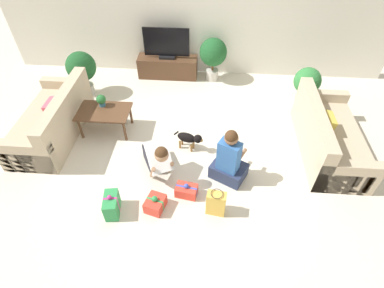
{
  "coord_description": "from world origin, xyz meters",
  "views": [
    {
      "loc": [
        0.4,
        -3.69,
        3.72
      ],
      "look_at": [
        0.14,
        -0.34,
        0.45
      ],
      "focal_mm": 28.0,
      "sensor_mm": 36.0,
      "label": 1
    }
  ],
  "objects_px": {
    "tv_console": "(168,67)",
    "potted_plant_back_right": "(213,54)",
    "potted_plant_corner_right": "(307,84)",
    "gift_box_b": "(112,205)",
    "gift_bag_a": "(216,203)",
    "potted_plant_corner_left": "(82,69)",
    "tv": "(166,45)",
    "tabletop_plant": "(101,100)",
    "dog": "(189,138)",
    "sofa_left": "(53,121)",
    "person_sitting": "(229,161)",
    "coffee_table": "(104,113)",
    "gift_box_c": "(186,190)",
    "person_kneeling": "(157,157)",
    "sofa_right": "(327,137)",
    "gift_box_a": "(155,204)"
  },
  "relations": [
    {
      "from": "tabletop_plant",
      "to": "potted_plant_corner_left",
      "type": "bearing_deg",
      "value": 125.2
    },
    {
      "from": "tv",
      "to": "person_kneeling",
      "type": "relative_size",
      "value": 1.19
    },
    {
      "from": "gift_box_c",
      "to": "potted_plant_corner_left",
      "type": "bearing_deg",
      "value": 133.32
    },
    {
      "from": "sofa_left",
      "to": "tv_console",
      "type": "distance_m",
      "value": 2.78
    },
    {
      "from": "sofa_right",
      "to": "potted_plant_corner_left",
      "type": "xyz_separation_m",
      "value": [
        -4.64,
        1.35,
        0.31
      ]
    },
    {
      "from": "potted_plant_corner_left",
      "to": "gift_box_a",
      "type": "height_order",
      "value": "potted_plant_corner_left"
    },
    {
      "from": "potted_plant_back_right",
      "to": "gift_box_c",
      "type": "bearing_deg",
      "value": -95.05
    },
    {
      "from": "gift_bag_a",
      "to": "tabletop_plant",
      "type": "distance_m",
      "value": 2.77
    },
    {
      "from": "dog",
      "to": "tv_console",
      "type": "bearing_deg",
      "value": 34.33
    },
    {
      "from": "coffee_table",
      "to": "potted_plant_corner_right",
      "type": "relative_size",
      "value": 1.13
    },
    {
      "from": "potted_plant_corner_left",
      "to": "gift_box_a",
      "type": "bearing_deg",
      "value": -55.19
    },
    {
      "from": "tv",
      "to": "gift_bag_a",
      "type": "xyz_separation_m",
      "value": [
        1.17,
        -3.6,
        -0.55
      ]
    },
    {
      "from": "coffee_table",
      "to": "person_sitting",
      "type": "height_order",
      "value": "person_sitting"
    },
    {
      "from": "sofa_left",
      "to": "gift_box_c",
      "type": "xyz_separation_m",
      "value": [
        2.5,
        -1.18,
        -0.2
      ]
    },
    {
      "from": "coffee_table",
      "to": "gift_box_c",
      "type": "distance_m",
      "value": 2.11
    },
    {
      "from": "sofa_left",
      "to": "tv_console",
      "type": "height_order",
      "value": "sofa_left"
    },
    {
      "from": "tv",
      "to": "gift_box_b",
      "type": "relative_size",
      "value": 2.62
    },
    {
      "from": "tv_console",
      "to": "potted_plant_back_right",
      "type": "relative_size",
      "value": 1.39
    },
    {
      "from": "person_sitting",
      "to": "gift_box_b",
      "type": "xyz_separation_m",
      "value": [
        -1.65,
        -0.77,
        -0.21
      ]
    },
    {
      "from": "tv_console",
      "to": "person_kneeling",
      "type": "relative_size",
      "value": 1.59
    },
    {
      "from": "potted_plant_back_right",
      "to": "dog",
      "type": "relative_size",
      "value": 1.84
    },
    {
      "from": "gift_bag_a",
      "to": "potted_plant_corner_left",
      "type": "bearing_deg",
      "value": 135.26
    },
    {
      "from": "gift_box_a",
      "to": "gift_bag_a",
      "type": "distance_m",
      "value": 0.88
    },
    {
      "from": "coffee_table",
      "to": "tv",
      "type": "relative_size",
      "value": 0.93
    },
    {
      "from": "person_sitting",
      "to": "gift_bag_a",
      "type": "height_order",
      "value": "person_sitting"
    },
    {
      "from": "sofa_right",
      "to": "dog",
      "type": "distance_m",
      "value": 2.33
    },
    {
      "from": "person_kneeling",
      "to": "gift_bag_a",
      "type": "distance_m",
      "value": 1.16
    },
    {
      "from": "potted_plant_back_right",
      "to": "tabletop_plant",
      "type": "xyz_separation_m",
      "value": [
        -1.94,
        -1.77,
        -0.04
      ]
    },
    {
      "from": "potted_plant_back_right",
      "to": "potted_plant_corner_right",
      "type": "height_order",
      "value": "potted_plant_back_right"
    },
    {
      "from": "potted_plant_corner_right",
      "to": "gift_box_b",
      "type": "xyz_separation_m",
      "value": [
        -3.17,
        -2.83,
        -0.34
      ]
    },
    {
      "from": "sofa_left",
      "to": "potted_plant_corner_left",
      "type": "relative_size",
      "value": 2.04
    },
    {
      "from": "sofa_left",
      "to": "potted_plant_corner_right",
      "type": "bearing_deg",
      "value": 105.3
    },
    {
      "from": "gift_box_c",
      "to": "gift_bag_a",
      "type": "xyz_separation_m",
      "value": [
        0.44,
        -0.28,
        0.12
      ]
    },
    {
      "from": "potted_plant_back_right",
      "to": "tabletop_plant",
      "type": "bearing_deg",
      "value": -137.58
    },
    {
      "from": "tv",
      "to": "potted_plant_corner_left",
      "type": "relative_size",
      "value": 1.05
    },
    {
      "from": "person_kneeling",
      "to": "person_sitting",
      "type": "distance_m",
      "value": 1.1
    },
    {
      "from": "sofa_left",
      "to": "person_sitting",
      "type": "height_order",
      "value": "person_sitting"
    },
    {
      "from": "tv",
      "to": "potted_plant_back_right",
      "type": "distance_m",
      "value": 1.02
    },
    {
      "from": "person_kneeling",
      "to": "sofa_left",
      "type": "bearing_deg",
      "value": 132.63
    },
    {
      "from": "tv",
      "to": "tabletop_plant",
      "type": "relative_size",
      "value": 4.45
    },
    {
      "from": "coffee_table",
      "to": "gift_box_b",
      "type": "bearing_deg",
      "value": -71.92
    },
    {
      "from": "coffee_table",
      "to": "sofa_right",
      "type": "bearing_deg",
      "value": -3.2
    },
    {
      "from": "potted_plant_corner_left",
      "to": "gift_box_b",
      "type": "distance_m",
      "value": 3.19
    },
    {
      "from": "tv_console",
      "to": "gift_box_c",
      "type": "distance_m",
      "value": 3.41
    },
    {
      "from": "sofa_right",
      "to": "gift_box_a",
      "type": "height_order",
      "value": "sofa_right"
    },
    {
      "from": "sofa_right",
      "to": "tv",
      "type": "distance_m",
      "value": 3.75
    },
    {
      "from": "sofa_right",
      "to": "person_kneeling",
      "type": "relative_size",
      "value": 2.31
    },
    {
      "from": "tv_console",
      "to": "potted_plant_back_right",
      "type": "distance_m",
      "value": 1.08
    },
    {
      "from": "potted_plant_corner_right",
      "to": "person_sitting",
      "type": "relative_size",
      "value": 0.82
    },
    {
      "from": "tv_console",
      "to": "dog",
      "type": "xyz_separation_m",
      "value": [
        0.69,
        -2.35,
        0.01
      ]
    }
  ]
}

